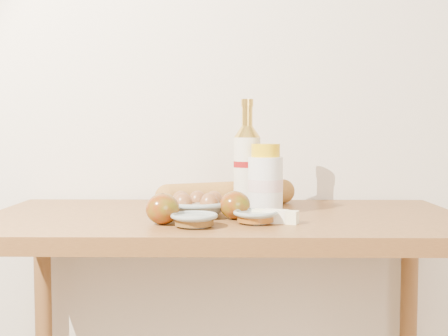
# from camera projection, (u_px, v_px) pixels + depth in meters

# --- Properties ---
(back_wall) EXTENTS (3.50, 0.02, 2.60)m
(back_wall) POSITION_uv_depth(u_px,v_px,m) (226.00, 69.00, 1.71)
(back_wall) COLOR silver
(back_wall) RESTS_ON ground
(table) EXTENTS (1.20, 0.60, 0.90)m
(table) POSITION_uv_depth(u_px,v_px,m) (224.00, 263.00, 1.42)
(table) COLOR brown
(table) RESTS_ON ground
(bourbon_bottle) EXTENTS (0.09, 0.09, 0.29)m
(bourbon_bottle) POSITION_uv_depth(u_px,v_px,m) (247.00, 165.00, 1.50)
(bourbon_bottle) COLOR beige
(bourbon_bottle) RESTS_ON table
(cream_bottle) EXTENTS (0.11, 0.11, 0.18)m
(cream_bottle) POSITION_uv_depth(u_px,v_px,m) (265.00, 181.00, 1.44)
(cream_bottle) COLOR white
(cream_bottle) RESTS_ON table
(egg_bowl) EXTENTS (0.17, 0.17, 0.06)m
(egg_bowl) POSITION_uv_depth(u_px,v_px,m) (197.00, 206.00, 1.39)
(egg_bowl) COLOR gray
(egg_bowl) RESTS_ON table
(baguette) EXTENTS (0.41, 0.24, 0.07)m
(baguette) POSITION_uv_depth(u_px,v_px,m) (228.00, 194.00, 1.56)
(baguette) COLOR #B77F38
(baguette) RESTS_ON table
(apple_redgreen_front) EXTENTS (0.08, 0.08, 0.07)m
(apple_redgreen_front) POSITION_uv_depth(u_px,v_px,m) (163.00, 209.00, 1.27)
(apple_redgreen_front) COLOR maroon
(apple_redgreen_front) RESTS_ON table
(apple_redgreen_right) EXTENTS (0.09, 0.09, 0.07)m
(apple_redgreen_right) POSITION_uv_depth(u_px,v_px,m) (235.00, 205.00, 1.34)
(apple_redgreen_right) COLOR #8F0708
(apple_redgreen_right) RESTS_ON table
(sugar_bowl) EXTENTS (0.12, 0.12, 0.03)m
(sugar_bowl) POSITION_uv_depth(u_px,v_px,m) (194.00, 220.00, 1.23)
(sugar_bowl) COLOR gray
(sugar_bowl) RESTS_ON table
(syrup_bowl) EXTENTS (0.13, 0.13, 0.03)m
(syrup_bowl) POSITION_uv_depth(u_px,v_px,m) (256.00, 217.00, 1.28)
(syrup_bowl) COLOR gray
(syrup_bowl) RESTS_ON table
(butter_stick) EXTENTS (0.11, 0.06, 0.03)m
(butter_stick) POSITION_uv_depth(u_px,v_px,m) (275.00, 216.00, 1.29)
(butter_stick) COLOR #FFFBC5
(butter_stick) RESTS_ON table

